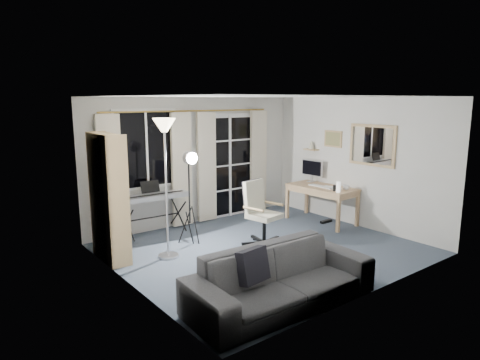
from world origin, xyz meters
The scene contains 17 objects.
floor centered at (0.00, 0.00, -0.01)m, with size 4.50×4.00×0.02m, color #3E4D5B.
window centered at (-1.05, 1.97, 1.50)m, with size 1.20×0.08×1.40m.
french_door centered at (0.75, 1.97, 1.03)m, with size 1.32×0.09×2.11m.
curtains centered at (-0.14, 1.88, 1.09)m, with size 3.60×0.07×2.13m.
bookshelf centered at (-2.12, 1.07, 0.90)m, with size 0.33×0.89×1.89m.
torchiere_lamp centered at (-1.39, 0.63, 1.68)m, with size 0.36×0.36×2.09m.
keyboard_piano centered at (-1.09, 1.70, 0.69)m, with size 1.26×0.64×0.90m.
studio_light centered at (-0.80, 0.91, 1.27)m, with size 0.28×0.32×1.58m.
office_chair centered at (0.09, 0.26, 0.62)m, with size 0.73×0.72×1.06m.
desk centered at (1.88, 0.49, 0.62)m, with size 0.72×1.35×0.71m.
monitor centered at (2.08, 0.94, 0.98)m, with size 0.18×0.51×0.44m.
desk_clutter centered at (1.83, 0.26, 0.56)m, with size 0.40×0.81×0.90m.
mug centered at (1.98, -0.01, 0.77)m, with size 0.12×0.09×0.12m, color silver.
wall_mirror centered at (2.22, -0.35, 1.55)m, with size 0.04×0.94×0.74m.
framed_print centered at (2.23, 0.55, 1.60)m, with size 0.03×0.42×0.32m.
wall_shelf centered at (2.16, 1.05, 1.41)m, with size 0.16×0.30×0.18m.
sofa centered at (-1.10, -1.55, 0.44)m, with size 2.29×0.76×0.89m.
Camera 1 is at (-4.30, -4.92, 2.36)m, focal length 32.00 mm.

